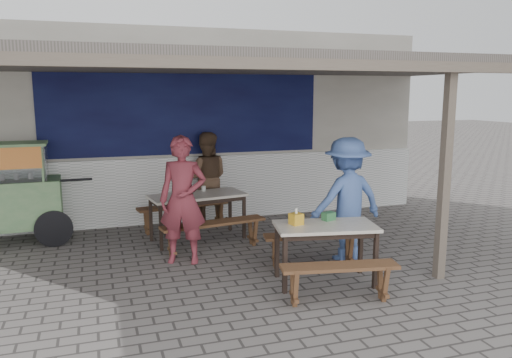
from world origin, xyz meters
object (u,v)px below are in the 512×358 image
at_px(bench_left_street, 214,229).
at_px(tissue_box, 296,219).
at_px(patron_wall_side, 206,178).
at_px(patron_right_table, 347,199).
at_px(table_right, 325,231).
at_px(condiment_jar, 204,188).
at_px(bench_left_wall, 184,210).
at_px(bench_right_wall, 313,243).
at_px(donation_box, 329,216).
at_px(bench_right_street, 339,275).
at_px(table_left, 197,199).
at_px(vendor_cart, 12,190).
at_px(condiment_bowl, 185,194).
at_px(patron_street_side, 183,200).

xyz_separation_m(bench_left_street, tissue_box, (0.69, -1.54, 0.48)).
xyz_separation_m(bench_left_street, patron_wall_side, (0.26, 1.69, 0.49)).
xyz_separation_m(bench_left_street, patron_right_table, (1.71, -0.93, 0.53)).
xyz_separation_m(table_right, condiment_jar, (-0.98, 2.59, 0.12)).
xyz_separation_m(bench_left_street, bench_left_wall, (-0.22, 1.32, 0.00)).
bearing_deg(table_right, condiment_jar, 121.13).
relative_size(bench_right_wall, donation_box, 8.67).
height_order(bench_right_street, patron_right_table, patron_right_table).
relative_size(table_left, bench_right_wall, 1.17).
distance_m(table_right, vendor_cart, 4.93).
relative_size(bench_right_street, tissue_box, 9.72).
distance_m(bench_left_street, patron_right_table, 2.01).
relative_size(table_right, bench_right_wall, 0.98).
bearing_deg(condiment_bowl, patron_street_side, -101.34).
xyz_separation_m(table_left, patron_right_table, (1.81, -1.59, 0.20)).
xyz_separation_m(table_right, condiment_bowl, (-1.33, 2.35, 0.10)).
bearing_deg(patron_right_table, condiment_bowl, -44.56).
bearing_deg(condiment_jar, table_right, -69.29).
height_order(patron_street_side, condiment_jar, patron_street_side).
bearing_deg(bench_left_wall, vendor_cart, 170.71).
distance_m(bench_right_wall, patron_street_side, 1.88).
height_order(patron_right_table, tissue_box, patron_right_table).
bearing_deg(patron_wall_side, bench_right_street, 113.47).
relative_size(patron_wall_side, condiment_bowl, 10.00).
height_order(table_left, bench_left_street, table_left).
relative_size(patron_street_side, donation_box, 11.36).
height_order(table_right, condiment_jar, condiment_jar).
height_order(donation_box, condiment_jar, donation_box).
relative_size(table_right, vendor_cart, 0.67).
xyz_separation_m(vendor_cart, patron_right_table, (4.59, -2.25, 0.01)).
height_order(table_right, vendor_cart, vendor_cart).
bearing_deg(donation_box, bench_right_wall, 92.76).
height_order(tissue_box, condiment_jar, tissue_box).
distance_m(patron_wall_side, patron_right_table, 2.99).
relative_size(bench_right_wall, vendor_cart, 0.68).
bearing_deg(table_left, bench_left_wall, 90.00).
xyz_separation_m(bench_left_wall, vendor_cart, (-2.67, 0.00, 0.53)).
relative_size(bench_left_street, tissue_box, 11.66).
relative_size(patron_right_table, tissue_box, 12.47).
distance_m(bench_right_street, bench_right_wall, 1.24).
xyz_separation_m(vendor_cart, tissue_box, (3.57, -2.87, -0.05)).
bearing_deg(patron_right_table, bench_right_street, 53.78).
bearing_deg(bench_right_street, table_right, 90.00).
bearing_deg(bench_left_wall, tissue_box, -81.82).
height_order(bench_right_street, vendor_cart, vendor_cart).
bearing_deg(bench_left_wall, table_right, -76.67).
bearing_deg(patron_right_table, tissue_box, 25.29).
height_order(table_left, bench_left_wall, table_left).
relative_size(bench_left_wall, condiment_bowl, 9.83).
xyz_separation_m(bench_right_street, patron_street_side, (-1.43, 1.93, 0.56)).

